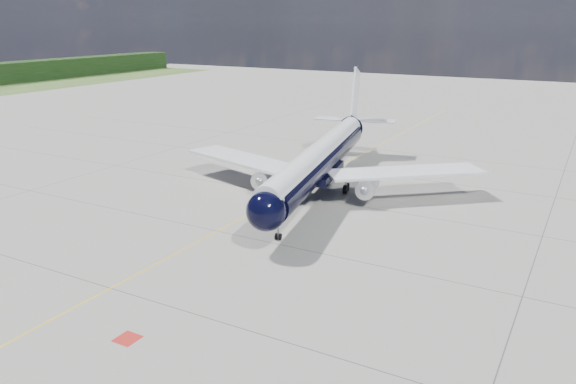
# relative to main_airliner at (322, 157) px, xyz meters

# --- Properties ---
(ground) EXTENTS (320.00, 320.00, 0.00)m
(ground) POSITION_rel_main_airliner_xyz_m (-3.10, 1.42, -4.42)
(ground) COLOR gray
(ground) RESTS_ON ground
(taxiway_centerline) EXTENTS (0.16, 160.00, 0.01)m
(taxiway_centerline) POSITION_rel_main_airliner_xyz_m (-3.10, -3.58, -4.41)
(taxiway_centerline) COLOR gold
(taxiway_centerline) RESTS_ON ground
(red_marking) EXTENTS (1.60, 1.60, 0.01)m
(red_marking) POSITION_rel_main_airliner_xyz_m (3.70, -38.58, -4.41)
(red_marking) COLOR maroon
(red_marking) RESTS_ON ground
(main_airliner) EXTENTS (39.63, 48.87, 14.23)m
(main_airliner) POSITION_rel_main_airliner_xyz_m (0.00, 0.00, 0.00)
(main_airliner) COLOR black
(main_airliner) RESTS_ON ground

